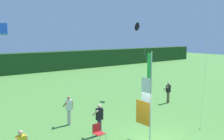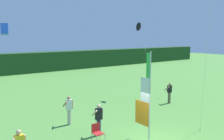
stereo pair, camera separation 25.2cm
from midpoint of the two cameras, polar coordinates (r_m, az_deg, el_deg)
The scene contains 8 objects.
distant_treeline at distance 36.79m, azimuth -23.40°, elevation 1.22°, with size 80.00×2.40×2.90m, color #1E421E.
banner_flag at distance 12.35m, azimuth 8.29°, elevation -6.69°, with size 0.06×1.03×4.55m.
person_near_banner at distance 13.36m, azimuth -2.53°, elevation -11.16°, with size 0.55×0.48×1.71m.
person_far_left at distance 15.08m, azimuth -9.41°, elevation -8.97°, with size 0.55×0.48×1.74m.
person_far_right at distance 20.06m, azimuth 13.45°, elevation -5.01°, with size 0.55×0.48×1.65m.
folding_chair at distance 12.80m, azimuth -2.88°, elevation -13.93°, with size 0.51×0.51×0.89m.
kite_black_delta_1 at distance 21.76m, azimuth 6.75°, elevation 9.80°, with size 0.61×2.42×6.44m.
kite_blue_box_4 at distance 15.93m, azimuth -23.18°, elevation 8.57°, with size 3.60×0.71×6.01m.
Camera 2 is at (-8.41, -7.93, 5.25)m, focal length 39.64 mm.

